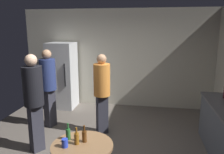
{
  "coord_description": "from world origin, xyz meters",
  "views": [
    {
      "loc": [
        0.9,
        -3.5,
        2.21
      ],
      "look_at": [
        0.22,
        0.47,
        1.3
      ],
      "focal_mm": 35.77,
      "sensor_mm": 36.0,
      "label": 1
    }
  ],
  "objects": [
    {
      "name": "foreground_table",
      "position": [
        0.08,
        -1.0,
        0.63
      ],
      "size": [
        0.8,
        0.8,
        0.73
      ],
      "color": "olive",
      "rests_on": "ground_plane"
    },
    {
      "name": "person_in_navy_shirt",
      "position": [
        -1.28,
        0.94,
        1.02
      ],
      "size": [
        0.44,
        0.44,
        1.74
      ],
      "rotation": [
        0.0,
        0.0,
        -0.37
      ],
      "color": "#2D2D38",
      "rests_on": "ground_plane"
    },
    {
      "name": "beer_bottle_amber",
      "position": [
        0.01,
        -1.0,
        0.82
      ],
      "size": [
        0.06,
        0.06,
        0.23
      ],
      "color": "#8C5919",
      "rests_on": "foreground_table"
    },
    {
      "name": "person_in_orange_shirt",
      "position": [
        -0.05,
        0.81,
        0.99
      ],
      "size": [
        0.47,
        0.47,
        1.68
      ],
      "rotation": [
        0.0,
        0.0,
        -1.04
      ],
      "color": "#2D2D38",
      "rests_on": "ground_plane"
    },
    {
      "name": "person_in_black_shirt",
      "position": [
        -1.07,
        -0.08,
        1.04
      ],
      "size": [
        0.47,
        0.47,
        1.77
      ],
      "rotation": [
        0.0,
        0.0,
        -0.61
      ],
      "color": "#2D2D38",
      "rests_on": "ground_plane"
    },
    {
      "name": "plastic_cup_blue",
      "position": [
        -0.11,
        -1.09,
        0.79
      ],
      "size": [
        0.08,
        0.08,
        0.11
      ],
      "primitive_type": "cylinder",
      "color": "blue",
      "rests_on": "foreground_table"
    },
    {
      "name": "refrigerator",
      "position": [
        -1.47,
        2.2,
        0.9
      ],
      "size": [
        0.7,
        0.68,
        1.8
      ],
      "color": "silver",
      "rests_on": "ground_plane"
    },
    {
      "name": "wall_back",
      "position": [
        0.0,
        2.63,
        1.35
      ],
      "size": [
        5.32,
        0.06,
        2.7
      ],
      "primitive_type": "cube",
      "color": "beige",
      "rests_on": "ground_plane"
    },
    {
      "name": "beer_bottle_green",
      "position": [
        -0.14,
        -0.9,
        0.82
      ],
      "size": [
        0.06,
        0.06,
        0.23
      ],
      "color": "#26662D",
      "rests_on": "foreground_table"
    },
    {
      "name": "beer_bottle_brown",
      "position": [
        0.09,
        -0.93,
        0.82
      ],
      "size": [
        0.06,
        0.06,
        0.23
      ],
      "color": "#593314",
      "rests_on": "foreground_table"
    }
  ]
}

